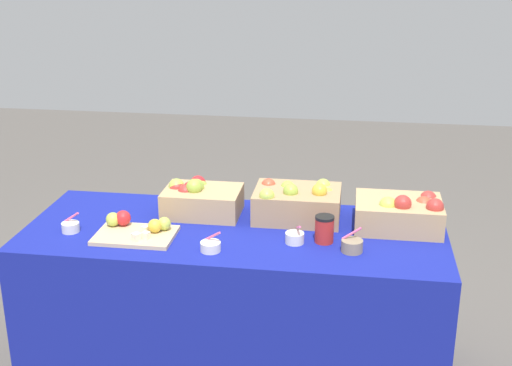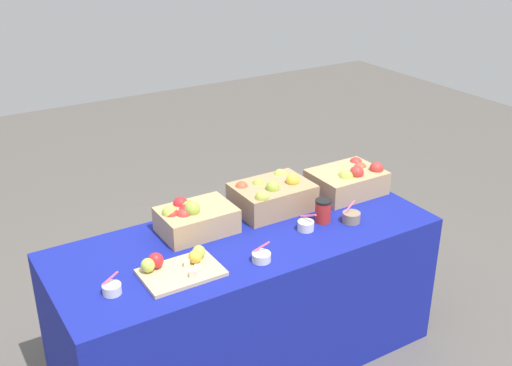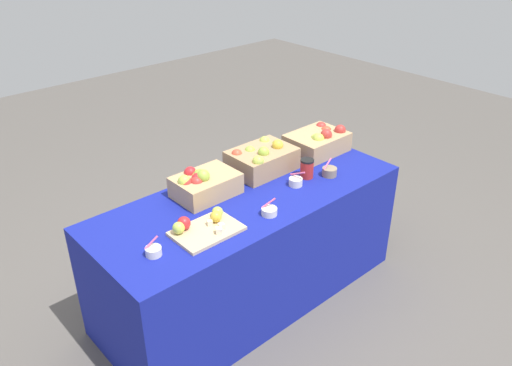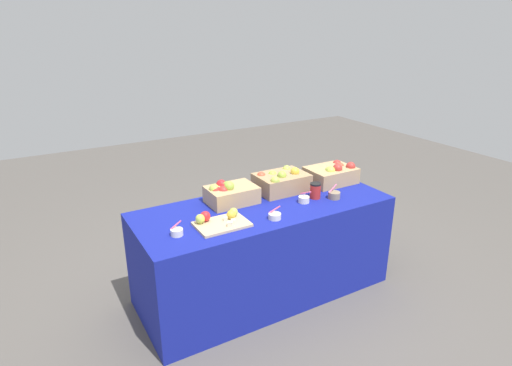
% 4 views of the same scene
% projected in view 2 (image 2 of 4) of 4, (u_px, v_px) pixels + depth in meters
% --- Properties ---
extents(ground_plane, '(10.00, 10.00, 0.00)m').
position_uv_depth(ground_plane, '(247.00, 356.00, 3.31)').
color(ground_plane, '#56514C').
extents(table, '(1.90, 0.76, 0.74)m').
position_uv_depth(table, '(246.00, 299.00, 3.16)').
color(table, navy).
rests_on(table, ground_plane).
extents(apple_crate_left, '(0.39, 0.29, 0.18)m').
position_uv_depth(apple_crate_left, '(348.00, 180.00, 3.43)').
color(apple_crate_left, tan).
rests_on(apple_crate_left, table).
extents(apple_crate_middle, '(0.40, 0.29, 0.19)m').
position_uv_depth(apple_crate_middle, '(272.00, 195.00, 3.24)').
color(apple_crate_middle, tan).
rests_on(apple_crate_middle, table).
extents(apple_crate_right, '(0.36, 0.26, 0.18)m').
position_uv_depth(apple_crate_right, '(193.00, 218.00, 3.01)').
color(apple_crate_right, tan).
rests_on(apple_crate_right, table).
extents(cutting_board_front, '(0.35, 0.24, 0.09)m').
position_uv_depth(cutting_board_front, '(178.00, 267.00, 2.70)').
color(cutting_board_front, '#D1B284').
rests_on(cutting_board_front, table).
extents(sample_bowl_near, '(0.09, 0.09, 0.09)m').
position_uv_depth(sample_bowl_near, '(261.00, 257.00, 2.79)').
color(sample_bowl_near, silver).
rests_on(sample_bowl_near, table).
extents(sample_bowl_mid, '(0.08, 0.08, 0.09)m').
position_uv_depth(sample_bowl_mid, '(112.00, 289.00, 2.55)').
color(sample_bowl_mid, silver).
rests_on(sample_bowl_mid, table).
extents(sample_bowl_far, '(0.08, 0.10, 0.10)m').
position_uv_depth(sample_bowl_far, '(306.00, 225.00, 3.05)').
color(sample_bowl_far, silver).
rests_on(sample_bowl_far, table).
extents(sample_bowl_extra, '(0.09, 0.09, 0.10)m').
position_uv_depth(sample_bowl_extra, '(351.00, 217.00, 3.13)').
color(sample_bowl_extra, gray).
rests_on(sample_bowl_extra, table).
extents(coffee_cup, '(0.08, 0.08, 0.12)m').
position_uv_depth(coffee_cup, '(323.00, 211.00, 3.12)').
color(coffee_cup, red).
rests_on(coffee_cup, table).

